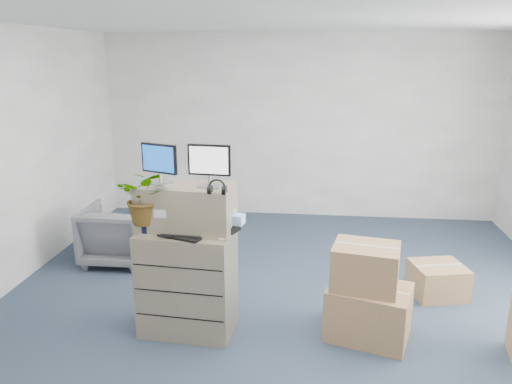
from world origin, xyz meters
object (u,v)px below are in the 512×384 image
water_bottle (199,220)px  monitor_right (209,163)px  filing_cabinet_lower (188,282)px  potted_plant (146,204)px  monitor_left (159,162)px  office_chair (117,231)px  keyboard (181,236)px

water_bottle → monitor_right: bearing=-4.7°
filing_cabinet_lower → potted_plant: size_ratio=1.96×
monitor_left → water_bottle: size_ratio=1.68×
potted_plant → office_chair: bearing=121.5°
office_chair → potted_plant: bearing=120.7°
potted_plant → monitor_right: bearing=6.9°
keyboard → potted_plant: 0.41m
monitor_left → potted_plant: bearing=-111.5°
monitor_left → water_bottle: (0.34, -0.03, -0.51)m
monitor_right → keyboard: size_ratio=0.94×
monitor_right → office_chair: size_ratio=0.48×
monitor_left → water_bottle: monitor_left is taller
monitor_left → keyboard: 0.67m
office_chair → filing_cabinet_lower: bearing=129.8°
monitor_left → potted_plant: 0.38m
monitor_right → water_bottle: (-0.11, 0.01, -0.52)m
potted_plant → office_chair: (-0.93, 1.52, -0.84)m
water_bottle → office_chair: water_bottle is taller
water_bottle → office_chair: bearing=133.6°
monitor_left → keyboard: monitor_left is taller
office_chair → water_bottle: bearing=132.8°
keyboard → water_bottle: 0.22m
filing_cabinet_lower → monitor_left: size_ratio=2.72×
water_bottle → office_chair: size_ratio=0.27×
keyboard → potted_plant: bearing=-173.9°
potted_plant → water_bottle: bearing=9.7°
filing_cabinet_lower → office_chair: size_ratio=1.24×
keyboard → potted_plant: (-0.32, 0.08, 0.25)m
monitor_left → keyboard: bearing=-19.7°
monitor_left → office_chair: monitor_left is taller
monitor_left → office_chair: bearing=146.9°
keyboard → office_chair: 2.11m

